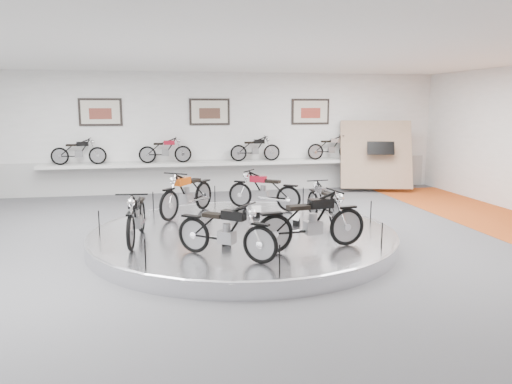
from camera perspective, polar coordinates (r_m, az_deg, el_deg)
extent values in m
plane|color=#515153|center=(10.40, -1.22, -6.38)|extent=(16.00, 16.00, 0.00)
plane|color=white|center=(10.04, -1.31, 16.10)|extent=(16.00, 16.00, 0.00)
plane|color=white|center=(16.95, -5.30, 6.74)|extent=(16.00, 0.00, 16.00)
plane|color=white|center=(3.42, 19.09, -6.02)|extent=(16.00, 0.00, 16.00)
cube|color=#BCBCBA|center=(17.07, -5.22, 1.87)|extent=(15.68, 0.04, 1.10)
cylinder|color=silver|center=(10.64, -1.50, -5.16)|extent=(6.40, 6.40, 0.30)
torus|color=#B2B2BA|center=(10.61, -1.50, -4.53)|extent=(6.40, 6.40, 0.10)
cube|color=silver|center=(16.73, -5.14, 3.27)|extent=(11.00, 0.55, 0.10)
cube|color=beige|center=(16.90, -17.36, 8.71)|extent=(1.35, 0.06, 0.88)
cube|color=beige|center=(16.89, -5.32, 9.11)|extent=(1.35, 0.06, 0.88)
cube|color=beige|center=(17.58, 6.25, 9.12)|extent=(1.35, 0.06, 0.88)
cube|color=#A17E6A|center=(17.60, 13.55, 4.18)|extent=(2.56, 1.52, 2.30)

